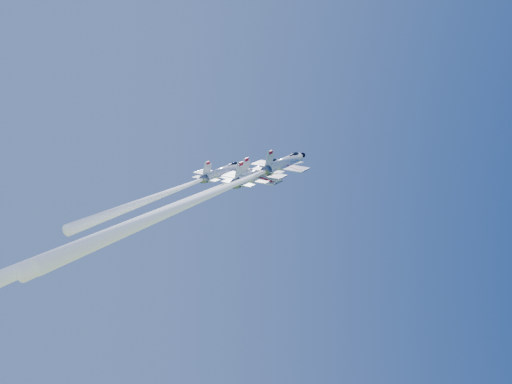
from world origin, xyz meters
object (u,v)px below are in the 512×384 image
object	(u,v)px
jet_lead	(180,204)
jet_right	(220,190)
jet_slot	(196,200)
jet_left	(179,188)

from	to	relation	value
jet_lead	jet_right	world-z (taller)	jet_lead
jet_right	jet_slot	xyz separation A→B (m)	(-3.08, 1.68, -1.28)
jet_left	jet_right	world-z (taller)	jet_right
jet_lead	jet_right	distance (m)	7.56
jet_lead	jet_left	size ratio (longest dim) A/B	1.75
jet_left	jet_slot	size ratio (longest dim) A/B	0.78
jet_left	jet_slot	world-z (taller)	jet_left
jet_lead	jet_left	xyz separation A→B (m)	(0.64, 6.07, 3.98)
jet_slot	jet_lead	bearing A→B (deg)	151.06
jet_left	jet_slot	distance (m)	11.26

